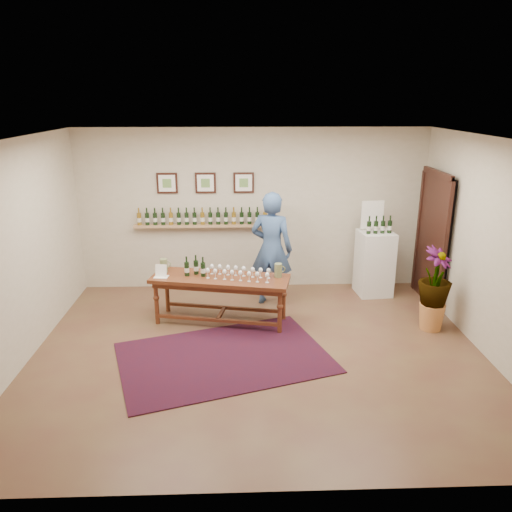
{
  "coord_description": "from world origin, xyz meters",
  "views": [
    {
      "loc": [
        -0.24,
        -6.0,
        3.27
      ],
      "look_at": [
        0.0,
        0.8,
        1.1
      ],
      "focal_mm": 35.0,
      "sensor_mm": 36.0,
      "label": 1
    }
  ],
  "objects_px": {
    "display_pedestal": "(374,263)",
    "potted_plant": "(434,289)",
    "person": "(272,249)",
    "tasting_table": "(220,284)"
  },
  "relations": [
    {
      "from": "tasting_table",
      "to": "person",
      "type": "height_order",
      "value": "person"
    },
    {
      "from": "tasting_table",
      "to": "potted_plant",
      "type": "xyz_separation_m",
      "value": [
        3.1,
        -0.36,
        0.01
      ]
    },
    {
      "from": "display_pedestal",
      "to": "person",
      "type": "distance_m",
      "value": 1.88
    },
    {
      "from": "person",
      "to": "display_pedestal",
      "type": "bearing_deg",
      "value": -149.08
    },
    {
      "from": "display_pedestal",
      "to": "potted_plant",
      "type": "height_order",
      "value": "display_pedestal"
    },
    {
      "from": "potted_plant",
      "to": "tasting_table",
      "type": "bearing_deg",
      "value": 173.41
    },
    {
      "from": "tasting_table",
      "to": "display_pedestal",
      "type": "bearing_deg",
      "value": 34.28
    },
    {
      "from": "tasting_table",
      "to": "person",
      "type": "distance_m",
      "value": 1.11
    },
    {
      "from": "potted_plant",
      "to": "display_pedestal",
      "type": "bearing_deg",
      "value": 109.12
    },
    {
      "from": "display_pedestal",
      "to": "tasting_table",
      "type": "bearing_deg",
      "value": -157.72
    }
  ]
}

